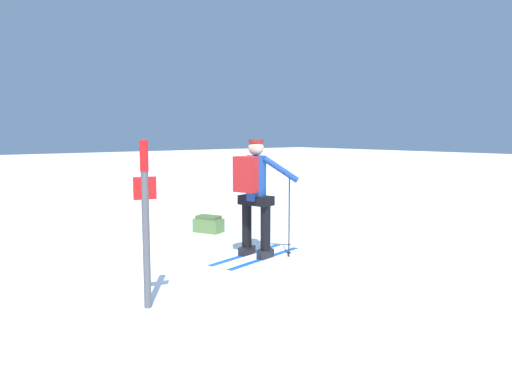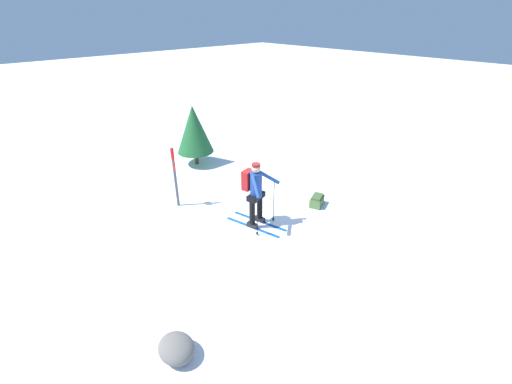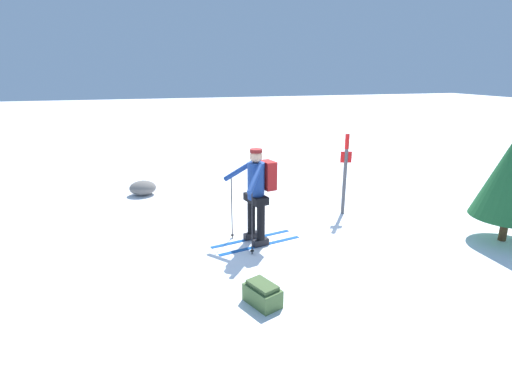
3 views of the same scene
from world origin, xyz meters
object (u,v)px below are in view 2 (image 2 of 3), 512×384
object	(u,v)px
trail_marker	(175,173)
pine_tree	(194,129)
skier	(255,190)
dropped_backpack	(317,201)
rock_boulder	(176,348)

from	to	relation	value
trail_marker	pine_tree	bearing A→B (deg)	-44.72
skier	trail_marker	distance (m)	2.47
dropped_backpack	trail_marker	bearing A→B (deg)	46.60
dropped_backpack	trail_marker	world-z (taller)	trail_marker
dropped_backpack	skier	bearing A→B (deg)	75.35
trail_marker	rock_boulder	bearing A→B (deg)	147.64
skier	trail_marker	size ratio (longest dim) A/B	0.99
skier	pine_tree	size ratio (longest dim) A/B	0.81
trail_marker	rock_boulder	world-z (taller)	trail_marker
skier	dropped_backpack	size ratio (longest dim) A/B	2.97
skier	dropped_backpack	bearing A→B (deg)	-104.65
dropped_backpack	trail_marker	xyz separation A→B (m)	(2.80, 2.96, 0.91)
skier	dropped_backpack	world-z (taller)	skier
pine_tree	dropped_backpack	bearing A→B (deg)	-171.11
pine_tree	rock_boulder	bearing A→B (deg)	142.95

